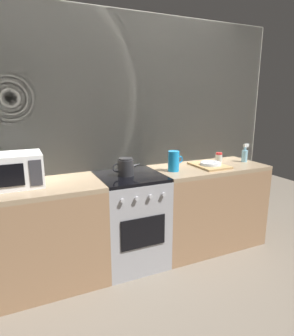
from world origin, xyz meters
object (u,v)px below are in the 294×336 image
Objects in this scene: stove_unit at (131,220)px; pitcher at (174,161)px; kettle at (126,167)px; dish_pile at (210,165)px; microwave at (12,170)px; spice_jar at (219,157)px; spray_bottle at (244,155)px.

stove_unit is 0.71m from pitcher.
kettle reaches higher than dish_pile.
spice_jar is (2.11, 0.05, -0.08)m from microwave.
pitcher is at bearing -4.50° from stove_unit.
dish_pile is at bearing -1.66° from stove_unit.
kettle is 0.71× the size of dish_pile.
microwave is 1.15× the size of dish_pile.
pitcher is at bearing -167.27° from spice_jar.
spray_bottle reaches higher than dish_pile.
dish_pile is (0.89, -0.03, 0.47)m from stove_unit.
spice_jar is at bearing 1.35° from microwave.
microwave is 0.95m from kettle.
stove_unit is at bearing -3.85° from microwave.
dish_pile is 1.97× the size of spray_bottle.
spice_jar is (0.67, 0.15, -0.05)m from pitcher.
dish_pile is at bearing -2.81° from microwave.
kettle is at bearing 175.22° from pitcher.
spray_bottle is at bearing 2.37° from pitcher.
kettle is at bearing -3.68° from microwave.
microwave reaches higher than dish_pile.
microwave is 1.62× the size of kettle.
pitcher is 0.69m from spice_jar.
kettle is 1.40× the size of spray_bottle.
stove_unit is at bearing -179.85° from spray_bottle.
spray_bottle is at bearing 0.15° from stove_unit.
kettle is 0.93m from dish_pile.
spray_bottle is (0.27, -0.11, 0.03)m from spice_jar.
stove_unit is 8.57× the size of spice_jar.
kettle reaches higher than stove_unit.
dish_pile is at bearing -1.93° from kettle.
microwave is 1.44m from pitcher.
spray_bottle reaches higher than spice_jar.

